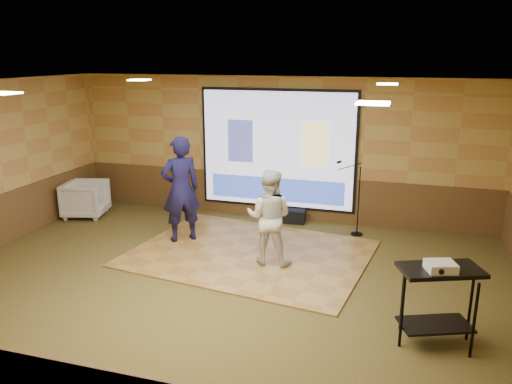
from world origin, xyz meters
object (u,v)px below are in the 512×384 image
(projector_screen, at_px, (277,151))
(player_right, at_px, (269,217))
(av_table, at_px, (439,290))
(banquet_chair, at_px, (86,199))
(player_left, at_px, (181,189))
(duffel_bag, at_px, (294,216))
(mic_stand, at_px, (355,210))
(dance_floor, at_px, (250,253))
(projector, at_px, (441,267))

(projector_screen, xyz_separation_m, player_right, (0.48, -2.41, -0.64))
(av_table, distance_m, banquet_chair, 7.70)
(projector_screen, height_order, banquet_chair, projector_screen)
(player_left, height_order, av_table, player_left)
(player_left, relative_size, duffel_bag, 4.49)
(duffel_bag, bearing_deg, mic_stand, -15.64)
(player_left, distance_m, banquet_chair, 2.82)
(mic_stand, relative_size, banquet_chair, 1.71)
(banquet_chair, height_order, duffel_bag, banquet_chair)
(av_table, relative_size, duffel_bag, 2.26)
(mic_stand, bearing_deg, duffel_bag, 175.97)
(player_left, height_order, banquet_chair, player_left)
(dance_floor, bearing_deg, projector, -35.54)
(duffel_bag, bearing_deg, player_left, -137.41)
(dance_floor, xyz_separation_m, banquet_chair, (-4.05, 1.02, 0.38))
(player_right, relative_size, projector, 4.93)
(dance_floor, distance_m, mic_stand, 2.32)
(banquet_chair, bearing_deg, av_table, -127.35)
(projector, relative_size, duffel_bag, 0.74)
(projector, bearing_deg, av_table, 63.34)
(player_left, distance_m, av_table, 4.98)
(dance_floor, xyz_separation_m, duffel_bag, (0.39, 1.90, 0.12))
(projector, height_order, duffel_bag, projector)
(player_left, distance_m, duffel_bag, 2.60)
(banquet_chair, distance_m, duffel_bag, 4.53)
(dance_floor, relative_size, duffel_bag, 9.11)
(av_table, height_order, duffel_bag, av_table)
(player_left, xyz_separation_m, duffel_bag, (1.80, 1.66, -0.88))
(player_right, bearing_deg, projector_screen, -79.83)
(player_right, relative_size, av_table, 1.61)
(dance_floor, relative_size, mic_stand, 2.73)
(dance_floor, height_order, banquet_chair, banquet_chair)
(banquet_chair, bearing_deg, projector, -128.02)
(dance_floor, xyz_separation_m, mic_stand, (1.67, 1.55, 0.48))
(player_left, xyz_separation_m, mic_stand, (3.08, 1.30, -0.53))
(projector_screen, relative_size, banquet_chair, 3.86)
(av_table, xyz_separation_m, mic_stand, (-1.34, 3.59, -0.21))
(projector_screen, relative_size, av_table, 3.33)
(projector_screen, distance_m, player_left, 2.34)
(player_right, distance_m, mic_stand, 2.26)
(dance_floor, height_order, player_right, player_right)
(projector, bearing_deg, player_left, 133.03)
(projector_screen, distance_m, player_right, 2.54)
(av_table, bearing_deg, player_left, 152.59)
(duffel_bag, bearing_deg, dance_floor, -101.54)
(player_right, relative_size, duffel_bag, 3.64)
(player_left, distance_m, projector, 5.01)
(dance_floor, height_order, player_left, player_left)
(player_left, bearing_deg, av_table, 111.73)
(projector, height_order, mic_stand, mic_stand)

